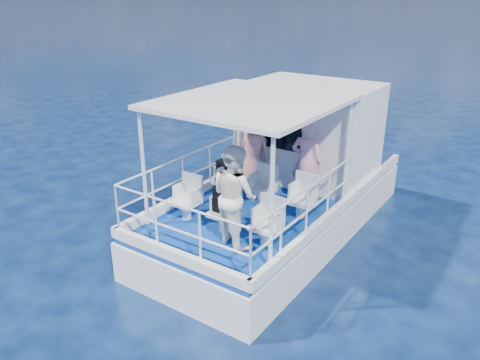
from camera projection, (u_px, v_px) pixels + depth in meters
name	position (u px, v px, depth m)	size (l,w,h in m)	color
ground	(255.00, 248.00, 9.80)	(2000.00, 2000.00, 0.00)	#071435
hull	(279.00, 229.00, 10.57)	(3.00, 7.00, 1.60)	white
deck	(281.00, 195.00, 10.25)	(2.90, 6.90, 0.10)	navy
cabin	(310.00, 131.00, 10.82)	(2.85, 2.00, 2.20)	white
canopy	(252.00, 102.00, 8.48)	(3.00, 3.20, 0.08)	white
canopy_posts	(250.00, 161.00, 8.86)	(2.77, 2.97, 2.20)	white
railings	(240.00, 196.00, 8.84)	(2.84, 3.59, 1.00)	white
seat_port_fwd	(226.00, 188.00, 10.02)	(0.48, 0.46, 0.38)	white
seat_center_fwd	(261.00, 197.00, 9.55)	(0.48, 0.46, 0.38)	white
seat_stbd_fwd	(301.00, 208.00, 9.08)	(0.48, 0.46, 0.38)	white
seat_port_aft	(186.00, 209.00, 9.03)	(0.48, 0.46, 0.38)	white
seat_center_aft	(224.00, 221.00, 8.56)	(0.48, 0.46, 0.38)	white
seat_stbd_aft	(266.00, 235.00, 8.08)	(0.48, 0.46, 0.38)	white
passenger_port_fwd	(254.00, 150.00, 10.38)	(0.61, 0.44, 1.64)	pink
passenger_stbd_fwd	(306.00, 162.00, 9.55)	(0.63, 0.41, 1.72)	pink
passenger_stbd_aft	(234.00, 195.00, 7.89)	(0.87, 0.68, 1.79)	white
backpack_port	(225.00, 171.00, 9.79)	(0.34, 0.19, 0.45)	black
backpack_center	(223.00, 200.00, 8.39)	(0.32, 0.18, 0.48)	black
compact_camera	(224.00, 160.00, 9.69)	(0.10, 0.06, 0.06)	black
panda	(223.00, 176.00, 8.24)	(0.26, 0.22, 0.40)	white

